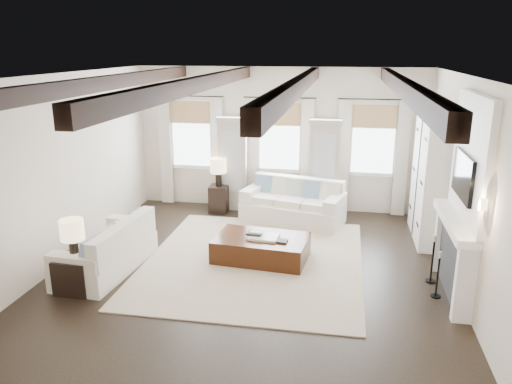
% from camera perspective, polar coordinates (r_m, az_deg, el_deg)
% --- Properties ---
extents(ground, '(7.50, 7.50, 0.00)m').
position_cam_1_polar(ground, '(8.25, -0.88, -9.70)').
color(ground, black).
rests_on(ground, ground).
extents(room_shell, '(6.54, 7.54, 3.22)m').
position_cam_1_polar(room_shell, '(8.38, 5.28, 4.33)').
color(room_shell, beige).
rests_on(room_shell, ground).
extents(area_rug, '(3.71, 4.28, 0.02)m').
position_cam_1_polar(area_rug, '(8.83, -0.21, -7.80)').
color(area_rug, '#BBAB93').
rests_on(area_rug, ground).
extents(sofa_back, '(2.29, 1.47, 0.91)m').
position_cam_1_polar(sofa_back, '(10.71, 4.33, -1.41)').
color(sofa_back, white).
rests_on(sofa_back, ground).
extents(sofa_left, '(1.05, 2.06, 0.86)m').
position_cam_1_polar(sofa_left, '(8.70, -16.39, -6.50)').
color(sofa_left, white).
rests_on(sofa_left, ground).
extents(ottoman, '(1.68, 1.14, 0.42)m').
position_cam_1_polar(ottoman, '(8.81, 0.61, -6.47)').
color(ottoman, black).
rests_on(ottoman, ground).
extents(tray, '(0.53, 0.43, 0.04)m').
position_cam_1_polar(tray, '(8.69, 0.89, -5.17)').
color(tray, white).
rests_on(tray, ottoman).
extents(book_lower, '(0.28, 0.22, 0.04)m').
position_cam_1_polar(book_lower, '(8.74, -0.17, -4.74)').
color(book_lower, '#262628').
rests_on(book_lower, tray).
extents(book_upper, '(0.24, 0.19, 0.03)m').
position_cam_1_polar(book_upper, '(8.71, 0.12, -4.57)').
color(book_upper, beige).
rests_on(book_upper, book_lower).
extents(book_loose, '(0.26, 0.20, 0.03)m').
position_cam_1_polar(book_loose, '(8.54, 2.80, -5.61)').
color(book_loose, '#262628').
rests_on(book_loose, ottoman).
extents(side_table_front, '(0.54, 0.54, 0.54)m').
position_cam_1_polar(side_table_front, '(8.20, -19.80, -8.80)').
color(side_table_front, black).
rests_on(side_table_front, ground).
extents(lamp_front, '(0.35, 0.35, 0.61)m').
position_cam_1_polar(lamp_front, '(7.95, -20.27, -4.31)').
color(lamp_front, black).
rests_on(lamp_front, side_table_front).
extents(side_table_back, '(0.41, 0.41, 0.61)m').
position_cam_1_polar(side_table_back, '(11.32, -4.24, -0.77)').
color(side_table_back, black).
rests_on(side_table_back, ground).
extents(lamp_back, '(0.37, 0.37, 0.63)m').
position_cam_1_polar(lamp_back, '(11.13, -4.32, 2.84)').
color(lamp_back, black).
rests_on(lamp_back, side_table_back).
extents(candlestick_near, '(0.15, 0.15, 0.73)m').
position_cam_1_polar(candlestick_near, '(8.00, 20.03, -9.25)').
color(candlestick_near, black).
rests_on(candlestick_near, ground).
extents(candlestick_far, '(0.16, 0.16, 0.79)m').
position_cam_1_polar(candlestick_far, '(8.44, 19.50, -7.62)').
color(candlestick_far, black).
rests_on(candlestick_far, ground).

